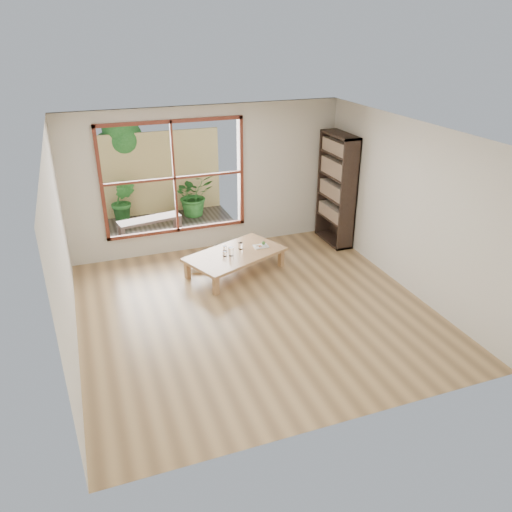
{
  "coord_description": "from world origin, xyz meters",
  "views": [
    {
      "loc": [
        -2.16,
        -5.99,
        3.88
      ],
      "look_at": [
        0.26,
        0.63,
        0.55
      ],
      "focal_mm": 35.0,
      "sensor_mm": 36.0,
      "label": 1
    }
  ],
  "objects": [
    {
      "name": "bookshelf",
      "position": [
        2.31,
        1.87,
        1.04
      ],
      "size": [
        0.33,
        0.93,
        2.07
      ],
      "primitive_type": "cube",
      "color": "#32231C",
      "rests_on": "ground"
    },
    {
      "name": "glass_tall",
      "position": [
        0.02,
        1.18,
        0.43
      ],
      "size": [
        0.08,
        0.08,
        0.15
      ],
      "primitive_type": "cylinder",
      "color": "silver",
      "rests_on": "low_table"
    },
    {
      "name": "bamboo_fence",
      "position": [
        -0.6,
        4.56,
        0.9
      ],
      "size": [
        2.8,
        0.06,
        1.8
      ],
      "primitive_type": "cube",
      "color": "tan",
      "rests_on": "ground"
    },
    {
      "name": "glass_short",
      "position": [
        -0.01,
        1.41,
        0.39
      ],
      "size": [
        0.06,
        0.06,
        0.08
      ],
      "primitive_type": "cylinder",
      "color": "silver",
      "rests_on": "low_table"
    },
    {
      "name": "floor_cushion",
      "position": [
        -0.27,
        1.66,
        0.04
      ],
      "size": [
        0.66,
        0.66,
        0.08
      ],
      "primitive_type": "cube",
      "rotation": [
        0.0,
        0.0,
        -0.26
      ],
      "color": "white",
      "rests_on": "ground"
    },
    {
      "name": "garden_bench",
      "position": [
        -1.0,
        3.22,
        0.35
      ],
      "size": [
        1.26,
        0.57,
        0.39
      ],
      "rotation": [
        0.0,
        0.0,
        0.18
      ],
      "color": "#32231C",
      "rests_on": "deck"
    },
    {
      "name": "ground",
      "position": [
        0.0,
        0.0,
        0.0
      ],
      "size": [
        5.0,
        5.0,
        0.0
      ],
      "primitive_type": "plane",
      "color": "tan",
      "rests_on": "ground"
    },
    {
      "name": "shrub_right",
      "position": [
        0.11,
        4.12,
        0.48
      ],
      "size": [
        0.95,
        0.86,
        0.92
      ],
      "primitive_type": "imported",
      "rotation": [
        0.0,
        0.0,
        0.19
      ],
      "color": "#296525",
      "rests_on": "deck"
    },
    {
      "name": "glass_small",
      "position": [
        -0.08,
        1.19,
        0.4
      ],
      "size": [
        0.07,
        0.07,
        0.08
      ],
      "primitive_type": "cylinder",
      "color": "silver",
      "rests_on": "low_table"
    },
    {
      "name": "food_tray",
      "position": [
        0.62,
        1.35,
        0.37
      ],
      "size": [
        0.25,
        0.18,
        0.08
      ],
      "rotation": [
        0.0,
        0.0,
        -0.01
      ],
      "color": "white",
      "rests_on": "low_table"
    },
    {
      "name": "glass_mid",
      "position": [
        0.25,
        1.38,
        0.41
      ],
      "size": [
        0.08,
        0.08,
        0.11
      ],
      "primitive_type": "cylinder",
      "color": "silver",
      "rests_on": "low_table"
    },
    {
      "name": "low_table",
      "position": [
        0.12,
        1.25,
        0.31
      ],
      "size": [
        1.84,
        1.47,
        0.35
      ],
      "rotation": [
        0.0,
        0.0,
        0.4
      ],
      "color": "tan",
      "rests_on": "ground"
    },
    {
      "name": "deck",
      "position": [
        -0.6,
        3.56,
        0.0
      ],
      "size": [
        2.8,
        2.0,
        0.05
      ],
      "primitive_type": "cube",
      "color": "#393229",
      "rests_on": "ground"
    },
    {
      "name": "shrub_left",
      "position": [
        -1.37,
        4.21,
        0.49
      ],
      "size": [
        0.61,
        0.54,
        0.93
      ],
      "primitive_type": "imported",
      "rotation": [
        0.0,
        0.0,
        -0.29
      ],
      "color": "#296525",
      "rests_on": "deck"
    },
    {
      "name": "garden_tree",
      "position": [
        -1.28,
        4.86,
        1.63
      ],
      "size": [
        1.04,
        0.85,
        2.22
      ],
      "color": "#4C3D2D",
      "rests_on": "ground"
    }
  ]
}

